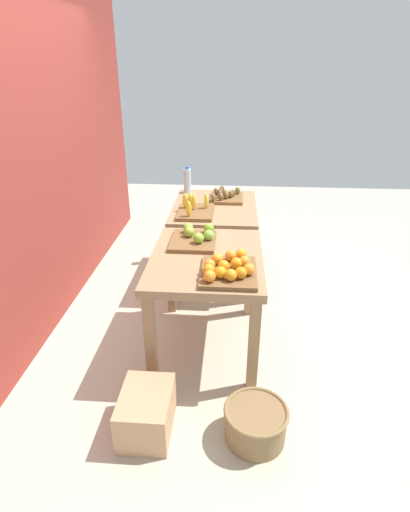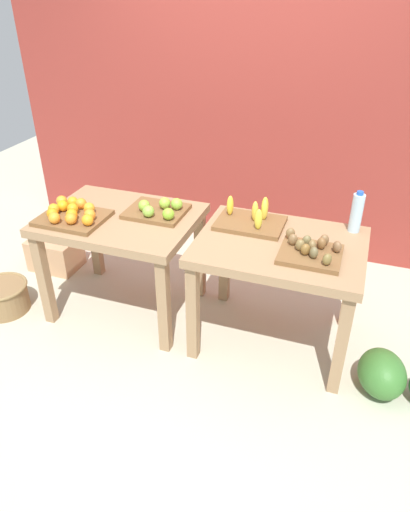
% 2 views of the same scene
% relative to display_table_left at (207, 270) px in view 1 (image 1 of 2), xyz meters
% --- Properties ---
extents(ground_plane, '(8.00, 8.00, 0.00)m').
position_rel_display_table_left_xyz_m(ground_plane, '(0.56, 0.00, -0.66)').
color(ground_plane, '#B6B59E').
extents(back_wall, '(4.40, 0.12, 3.00)m').
position_rel_display_table_left_xyz_m(back_wall, '(0.56, 1.35, 0.84)').
color(back_wall, maroon).
rests_on(back_wall, ground_plane).
extents(display_table_left, '(1.04, 0.80, 0.77)m').
position_rel_display_table_left_xyz_m(display_table_left, '(0.00, 0.00, 0.00)').
color(display_table_left, '#987551').
rests_on(display_table_left, ground_plane).
extents(display_table_right, '(1.04, 0.80, 0.77)m').
position_rel_display_table_left_xyz_m(display_table_right, '(1.12, 0.00, 0.00)').
color(display_table_right, '#987551').
rests_on(display_table_right, ground_plane).
extents(orange_bin, '(0.44, 0.36, 0.11)m').
position_rel_display_table_left_xyz_m(orange_bin, '(-0.27, -0.16, 0.16)').
color(orange_bin, brown).
rests_on(orange_bin, display_table_left).
extents(apple_bin, '(0.40, 0.34, 0.11)m').
position_rel_display_table_left_xyz_m(apple_bin, '(0.24, 0.11, 0.15)').
color(apple_bin, brown).
rests_on(apple_bin, display_table_left).
extents(banana_crate, '(0.44, 0.32, 0.17)m').
position_rel_display_table_left_xyz_m(banana_crate, '(0.89, 0.17, 0.15)').
color(banana_crate, brown).
rests_on(banana_crate, display_table_right).
extents(kiwi_bin, '(0.36, 0.32, 0.10)m').
position_rel_display_table_left_xyz_m(kiwi_bin, '(1.32, -0.10, 0.15)').
color(kiwi_bin, brown).
rests_on(kiwi_bin, display_table_right).
extents(water_bottle, '(0.08, 0.08, 0.28)m').
position_rel_display_table_left_xyz_m(water_bottle, '(1.53, 0.31, 0.25)').
color(water_bottle, silver).
rests_on(water_bottle, display_table_right).
extents(watermelon_pile, '(0.69, 0.41, 0.28)m').
position_rel_display_table_left_xyz_m(watermelon_pile, '(1.98, -0.27, -0.53)').
color(watermelon_pile, '#306D37').
rests_on(watermelon_pile, ground_plane).
extents(wicker_basket, '(0.38, 0.38, 0.22)m').
position_rel_display_table_left_xyz_m(wicker_basket, '(-0.87, -0.35, -0.54)').
color(wicker_basket, olive).
rests_on(wicker_basket, ground_plane).
extents(cardboard_produce_box, '(0.40, 0.30, 0.27)m').
position_rel_display_table_left_xyz_m(cardboard_produce_box, '(-0.86, 0.30, -0.52)').
color(cardboard_produce_box, tan).
rests_on(cardboard_produce_box, ground_plane).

